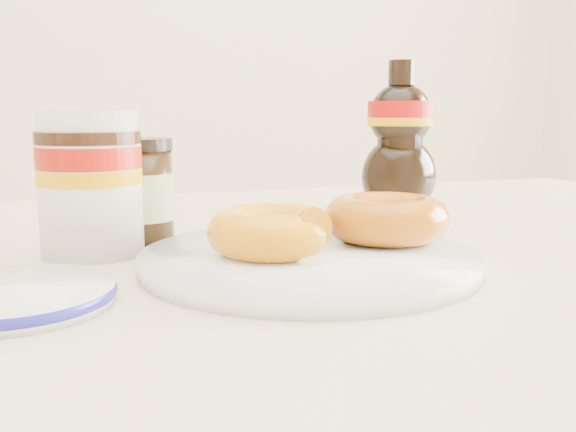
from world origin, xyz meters
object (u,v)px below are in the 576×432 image
object	(u,v)px
dining_table	(282,340)
nutella_jar	(90,178)
donut_whole	(386,218)
plate	(309,259)
blue_rim_saucer	(13,296)
dark_jar	(141,192)
syrup_bottle	(400,138)
donut_bitten	(272,231)

from	to	relation	value
dining_table	nutella_jar	bearing A→B (deg)	162.63
donut_whole	dining_table	bearing A→B (deg)	154.30
plate	donut_whole	xyz separation A→B (m)	(0.08, 0.02, 0.03)
plate	blue_rim_saucer	xyz separation A→B (m)	(-0.22, -0.03, -0.00)
dining_table	blue_rim_saucer	size ratio (longest dim) A/B	10.60
dark_jar	blue_rim_saucer	bearing A→B (deg)	-120.16
donut_whole	nutella_jar	distance (m)	0.26
syrup_bottle	dining_table	bearing A→B (deg)	-141.54
dining_table	plate	xyz separation A→B (m)	(0.00, -0.06, 0.09)
donut_whole	syrup_bottle	size ratio (longest dim) A/B	0.58
blue_rim_saucer	donut_whole	bearing A→B (deg)	10.04
donut_whole	blue_rim_saucer	size ratio (longest dim) A/B	0.83
donut_bitten	dining_table	bearing A→B (deg)	61.55
donut_bitten	nutella_jar	xyz separation A→B (m)	(-0.13, 0.11, 0.04)
dining_table	dark_jar	world-z (taller)	dark_jar
blue_rim_saucer	syrup_bottle	bearing A→B (deg)	31.40
donut_whole	nutella_jar	world-z (taller)	nutella_jar
donut_bitten	syrup_bottle	bearing A→B (deg)	41.05
nutella_jar	dark_jar	world-z (taller)	nutella_jar
plate	donut_whole	distance (m)	0.09
dining_table	syrup_bottle	size ratio (longest dim) A/B	7.45
syrup_bottle	blue_rim_saucer	distance (m)	0.52
dining_table	nutella_jar	distance (m)	0.23
donut_whole	dark_jar	xyz separation A→B (m)	(-0.20, 0.13, 0.02)
nutella_jar	dining_table	bearing A→B (deg)	-17.37
donut_bitten	blue_rim_saucer	world-z (taller)	donut_bitten
plate	dark_jar	distance (m)	0.19
dark_jar	syrup_bottle	bearing A→B (deg)	14.11
dining_table	blue_rim_saucer	xyz separation A→B (m)	(-0.22, -0.09, 0.09)
dining_table	donut_bitten	xyz separation A→B (m)	(-0.03, -0.06, 0.11)
dark_jar	blue_rim_saucer	xyz separation A→B (m)	(-0.11, -0.18, -0.04)
blue_rim_saucer	dark_jar	bearing A→B (deg)	59.84
dining_table	donut_whole	xyz separation A→B (m)	(0.08, -0.04, 0.12)
plate	syrup_bottle	world-z (taller)	syrup_bottle
nutella_jar	blue_rim_saucer	xyz separation A→B (m)	(-0.06, -0.14, -0.06)
nutella_jar	dark_jar	size ratio (longest dim) A/B	1.26
plate	syrup_bottle	size ratio (longest dim) A/B	1.46
dining_table	donut_whole	world-z (taller)	donut_whole
dark_jar	donut_bitten	bearing A→B (deg)	-60.49
syrup_bottle	blue_rim_saucer	size ratio (longest dim) A/B	1.42
plate	syrup_bottle	bearing A→B (deg)	47.36
donut_bitten	nutella_jar	size ratio (longest dim) A/B	0.82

